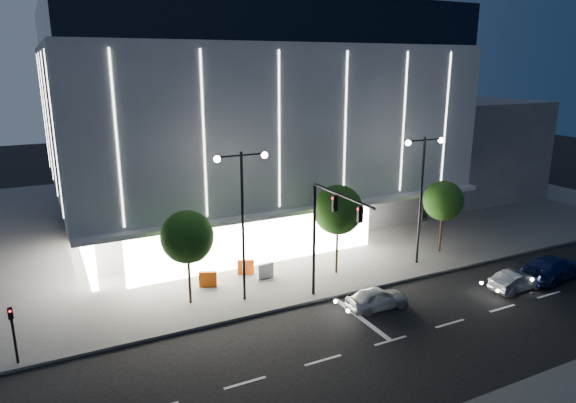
# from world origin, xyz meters

# --- Properties ---
(ground) EXTENTS (160.00, 160.00, 0.00)m
(ground) POSITION_xyz_m (0.00, 0.00, 0.00)
(ground) COLOR black
(ground) RESTS_ON ground
(sidewalk_museum) EXTENTS (70.00, 40.00, 0.15)m
(sidewalk_museum) POSITION_xyz_m (5.00, 24.00, 0.07)
(sidewalk_museum) COLOR #474747
(sidewalk_museum) RESTS_ON ground
(museum) EXTENTS (30.00, 25.80, 18.00)m
(museum) POSITION_xyz_m (2.98, 22.31, 9.27)
(museum) COLOR #4C4C51
(museum) RESTS_ON ground
(annex_building) EXTENTS (16.00, 20.00, 10.00)m
(annex_building) POSITION_xyz_m (26.00, 24.00, 5.00)
(annex_building) COLOR #4C4C51
(annex_building) RESTS_ON ground
(traffic_mast) EXTENTS (0.33, 5.89, 7.07)m
(traffic_mast) POSITION_xyz_m (1.00, 3.34, 5.03)
(traffic_mast) COLOR black
(traffic_mast) RESTS_ON ground
(street_lamp_west) EXTENTS (3.16, 0.36, 9.00)m
(street_lamp_west) POSITION_xyz_m (-3.00, 6.00, 5.96)
(street_lamp_west) COLOR black
(street_lamp_west) RESTS_ON ground
(street_lamp_east) EXTENTS (3.16, 0.36, 9.00)m
(street_lamp_east) POSITION_xyz_m (10.00, 6.00, 5.96)
(street_lamp_east) COLOR black
(street_lamp_east) RESTS_ON ground
(ped_signal_far) EXTENTS (0.22, 0.24, 3.00)m
(ped_signal_far) POSITION_xyz_m (-15.00, 4.50, 1.89)
(ped_signal_far) COLOR black
(ped_signal_far) RESTS_ON ground
(tree_left) EXTENTS (3.02, 3.02, 5.72)m
(tree_left) POSITION_xyz_m (-5.97, 7.02, 4.03)
(tree_left) COLOR black
(tree_left) RESTS_ON ground
(tree_mid) EXTENTS (3.25, 3.25, 6.15)m
(tree_mid) POSITION_xyz_m (4.03, 7.02, 4.33)
(tree_mid) COLOR black
(tree_mid) RESTS_ON ground
(tree_right) EXTENTS (2.91, 2.91, 5.51)m
(tree_right) POSITION_xyz_m (13.03, 7.02, 3.88)
(tree_right) COLOR black
(tree_right) RESTS_ON ground
(car_lead) EXTENTS (3.79, 1.66, 1.27)m
(car_lead) POSITION_xyz_m (3.51, 1.74, 0.63)
(car_lead) COLOR #B6BABE
(car_lead) RESTS_ON ground
(car_second) EXTENTS (3.84, 1.44, 1.25)m
(car_second) POSITION_xyz_m (12.82, -0.07, 0.63)
(car_second) COLOR #9D9FA5
(car_second) RESTS_ON ground
(car_third) EXTENTS (5.51, 2.75, 1.54)m
(car_third) POSITION_xyz_m (16.29, 0.05, 0.77)
(car_third) COLOR navy
(car_third) RESTS_ON ground
(barrier_a) EXTENTS (1.11, 0.65, 1.00)m
(barrier_a) POSITION_xyz_m (-4.38, 8.68, 0.65)
(barrier_a) COLOR #D2490B
(barrier_a) RESTS_ON sidewalk_museum
(barrier_b) EXTENTS (1.11, 0.31, 1.00)m
(barrier_b) POSITION_xyz_m (-0.61, 8.33, 0.65)
(barrier_b) COLOR silver
(barrier_b) RESTS_ON sidewalk_museum
(barrier_c) EXTENTS (1.11, 0.66, 1.00)m
(barrier_c) POSITION_xyz_m (-1.52, 9.45, 0.65)
(barrier_c) COLOR #CB470B
(barrier_c) RESTS_ON sidewalk_museum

